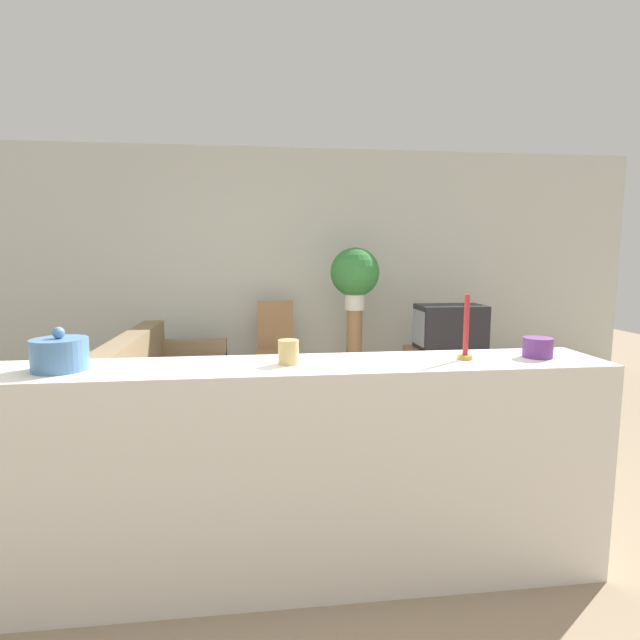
{
  "coord_description": "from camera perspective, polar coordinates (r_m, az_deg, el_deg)",
  "views": [
    {
      "loc": [
        -0.07,
        -2.49,
        1.49
      ],
      "look_at": [
        0.52,
        2.32,
        0.85
      ],
      "focal_mm": 28.0,
      "sensor_mm": 36.0,
      "label": 1
    }
  ],
  "objects": [
    {
      "name": "ground_plane",
      "position": [
        2.9,
        -5.04,
        -23.42
      ],
      "size": [
        14.0,
        14.0,
        0.0
      ],
      "primitive_type": "plane",
      "color": "gray"
    },
    {
      "name": "wall_back",
      "position": [
        5.92,
        -6.36,
        6.12
      ],
      "size": [
        9.0,
        0.06,
        2.7
      ],
      "color": "silver",
      "rests_on": "ground_plane"
    },
    {
      "name": "couch",
      "position": [
        4.58,
        -17.14,
        -7.98
      ],
      "size": [
        0.85,
        2.0,
        0.81
      ],
      "color": "#847051",
      "rests_on": "ground_plane"
    },
    {
      "name": "tv_stand",
      "position": [
        5.4,
        14.49,
        -5.88
      ],
      "size": [
        0.83,
        0.57,
        0.52
      ],
      "color": "#9E754C",
      "rests_on": "ground_plane"
    },
    {
      "name": "television",
      "position": [
        5.31,
        14.6,
        -0.77
      ],
      "size": [
        0.68,
        0.42,
        0.45
      ],
      "color": "#232328",
      "rests_on": "tv_stand"
    },
    {
      "name": "wooden_chair",
      "position": [
        5.5,
        -5.06,
        -2.59
      ],
      "size": [
        0.44,
        0.44,
        0.98
      ],
      "color": "#9E754C",
      "rests_on": "ground_plane"
    },
    {
      "name": "plant_stand",
      "position": [
        5.44,
        3.92,
        -3.53
      ],
      "size": [
        0.17,
        0.17,
        0.9
      ],
      "color": "#9E754C",
      "rests_on": "ground_plane"
    },
    {
      "name": "potted_plant",
      "position": [
        5.34,
        4.0,
        5.29
      ],
      "size": [
        0.52,
        0.52,
        0.67
      ],
      "color": "white",
      "rests_on": "plant_stand"
    },
    {
      "name": "foreground_counter",
      "position": [
        2.37,
        -4.89,
        -17.1
      ],
      "size": [
        2.99,
        0.44,
        1.01
      ],
      "color": "white",
      "rests_on": "ground_plane"
    },
    {
      "name": "decorative_bowl",
      "position": [
        2.34,
        -27.59,
        -3.46
      ],
      "size": [
        0.23,
        0.23,
        0.18
      ],
      "color": "#4C7AAD",
      "rests_on": "foreground_counter"
    },
    {
      "name": "candle_jar",
      "position": [
        2.2,
        -3.63,
        -3.67
      ],
      "size": [
        0.09,
        0.09,
        0.11
      ],
      "color": "tan",
      "rests_on": "foreground_counter"
    },
    {
      "name": "candlestick",
      "position": [
        2.38,
        16.32,
        -1.9
      ],
      "size": [
        0.07,
        0.07,
        0.3
      ],
      "color": "#B7933D",
      "rests_on": "foreground_counter"
    },
    {
      "name": "coffee_tin",
      "position": [
        2.55,
        23.63,
        -2.9
      ],
      "size": [
        0.14,
        0.14,
        0.09
      ],
      "color": "#66337F",
      "rests_on": "foreground_counter"
    }
  ]
}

